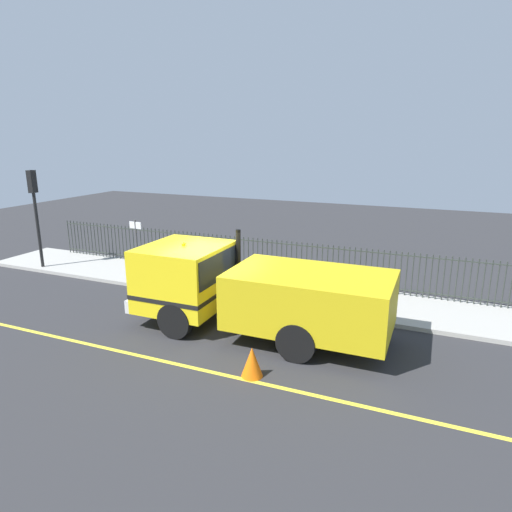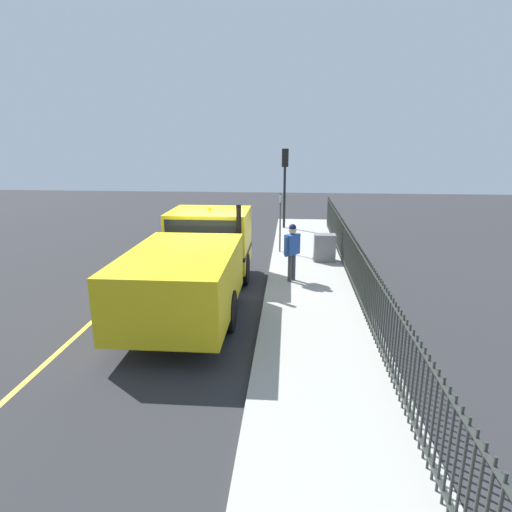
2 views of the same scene
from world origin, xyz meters
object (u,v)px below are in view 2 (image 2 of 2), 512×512
object	(u,v)px
work_truck	(198,256)
worker_standing	(292,246)
street_sign	(280,215)
traffic_light_near	(285,172)
traffic_cone	(107,302)
utility_cabinet	(324,248)

from	to	relation	value
work_truck	worker_standing	world-z (taller)	work_truck
worker_standing	street_sign	world-z (taller)	street_sign
worker_standing	work_truck	bearing A→B (deg)	-19.60
work_truck	street_sign	world-z (taller)	work_truck
street_sign	traffic_light_near	bearing A→B (deg)	89.16
traffic_cone	utility_cabinet	bearing A→B (deg)	41.03
traffic_cone	traffic_light_near	bearing A→B (deg)	68.80
traffic_light_near	work_truck	bearing A→B (deg)	68.74
utility_cabinet	worker_standing	bearing A→B (deg)	-116.30
street_sign	traffic_cone	bearing A→B (deg)	-123.93
utility_cabinet	traffic_light_near	bearing A→B (deg)	104.62
worker_standing	utility_cabinet	size ratio (longest dim) A/B	1.83
utility_cabinet	traffic_cone	world-z (taller)	utility_cabinet
worker_standing	traffic_light_near	bearing A→B (deg)	-138.37
work_truck	worker_standing	size ratio (longest dim) A/B	3.93
work_truck	traffic_cone	xyz separation A→B (m)	(-2.12, -1.16, -0.93)
traffic_light_near	worker_standing	bearing A→B (deg)	83.73
worker_standing	traffic_light_near	xyz separation A→B (m)	(-0.39, 8.29, 1.62)
utility_cabinet	street_sign	bearing A→B (deg)	143.95
worker_standing	utility_cabinet	bearing A→B (deg)	-167.35
street_sign	work_truck	bearing A→B (deg)	-112.25
work_truck	utility_cabinet	world-z (taller)	work_truck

